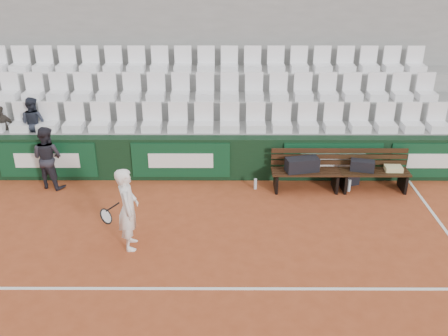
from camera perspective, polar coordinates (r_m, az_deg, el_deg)
ground at (r=8.20m, az=-5.61°, el=-13.58°), size 80.00×80.00×0.00m
court_baseline at (r=8.20m, az=-5.61°, el=-13.56°), size 18.00×0.06×0.01m
back_barrier at (r=11.36m, az=-3.54°, el=1.15°), size 18.00×0.34×1.00m
grandstand_tier_front at (r=11.94m, az=-3.69°, el=2.38°), size 18.00×0.95×1.00m
grandstand_tier_mid at (r=12.74m, az=-3.45°, el=4.97°), size 18.00×0.95×1.45m
grandstand_tier_back at (r=13.57m, az=-3.25°, el=7.25°), size 18.00×0.95×1.90m
grandstand_rear_wall at (r=13.84m, az=-3.23°, el=12.98°), size 18.00×0.30×4.40m
seat_row_front at (r=11.49m, az=-3.85°, el=5.79°), size 11.90×0.44×0.63m
seat_row_mid at (r=12.25m, az=-3.63°, el=9.25°), size 11.90×0.44×0.63m
seat_row_back at (r=13.06m, az=-3.42°, el=12.30°), size 11.90×0.44×0.63m
bench_left at (r=11.08m, az=9.30°, el=-1.39°), size 1.50×0.56×0.45m
bench_right at (r=11.41m, az=16.69°, el=-1.37°), size 1.50×0.56×0.45m
sports_bag_left at (r=10.90m, az=8.92°, el=0.38°), size 0.75×0.45×0.30m
sports_bag_right at (r=11.22m, az=15.53°, el=0.28°), size 0.55×0.35×0.23m
towel at (r=11.44m, az=18.79°, el=-0.05°), size 0.37×0.28×0.10m
sports_bag_ground at (r=11.55m, az=13.98°, el=-1.17°), size 0.51×0.40×0.27m
water_bottle_near at (r=11.02m, az=3.60°, el=-1.82°), size 0.07×0.07×0.24m
water_bottle_far at (r=11.24m, az=14.10°, el=-1.94°), size 0.08×0.08×0.27m
tennis_player at (r=8.89m, az=-10.93°, el=-4.61°), size 0.72×0.61×1.54m
ball_kid at (r=11.52m, az=-19.51°, el=1.15°), size 0.83×0.73×1.41m
spectator_b at (r=12.55m, az=-24.26°, el=6.21°), size 0.60×0.26×1.01m
spectator_c at (r=12.24m, az=-21.25°, el=6.82°), size 0.71×0.62×1.23m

